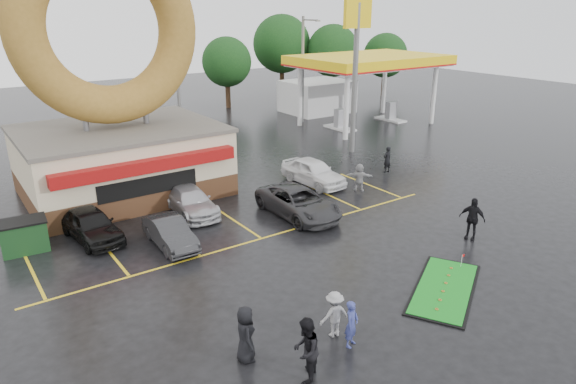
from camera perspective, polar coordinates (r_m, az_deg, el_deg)
ground at (r=20.57m, az=2.16°, el=-8.49°), size 120.00×120.00×0.00m
donut_shop at (r=28.98m, az=-18.56°, el=8.35°), size 10.20×8.70×13.50m
gas_station at (r=47.37m, az=6.40°, el=12.48°), size 12.30×13.65×5.90m
shell_sign at (r=35.72m, az=7.60°, el=15.94°), size 2.20×0.36×10.60m
streetlight_mid at (r=38.66m, az=-12.13°, el=12.10°), size 0.40×2.21×9.00m
streetlight_right at (r=45.49m, az=1.71°, el=13.65°), size 0.40×2.21×9.00m
tree_far_a at (r=57.94m, az=5.01°, el=15.36°), size 5.60×5.60×8.00m
tree_far_b at (r=60.58m, az=10.76°, el=14.68°), size 4.90×4.90×7.00m
tree_far_c at (r=58.67m, az=-0.70°, el=16.12°), size 6.30×6.30×9.00m
tree_far_d at (r=52.93m, az=-6.82°, el=14.15°), size 4.90×4.90×7.00m
car_black at (r=24.32m, az=-21.05°, el=-3.39°), size 2.15×4.33×1.42m
car_dgrey at (r=22.73m, az=-13.00°, el=-4.41°), size 1.37×3.74×1.22m
car_silver at (r=26.05m, az=-10.77°, el=-0.99°), size 2.04×4.47×1.27m
car_grey at (r=25.26m, az=1.15°, el=-1.15°), size 2.33×5.03×1.40m
car_white at (r=29.77m, az=2.83°, el=2.26°), size 2.03×4.50×1.50m
person_blue at (r=16.12m, az=7.09°, el=-14.33°), size 0.66×0.56×1.52m
person_blackjkt at (r=14.65m, az=1.99°, el=-17.16°), size 1.19×1.17×1.93m
person_hoodie at (r=16.48m, az=5.17°, el=-13.37°), size 1.05×0.68×1.54m
person_bystander at (r=15.43m, az=-4.76°, el=-15.46°), size 0.79×0.99×1.76m
person_cameraman at (r=24.07m, az=19.77°, el=-2.80°), size 0.84×1.23×1.93m
person_walker_near at (r=28.91m, az=7.92°, el=1.63°), size 1.38×1.34×1.58m
person_walker_far at (r=32.47m, az=10.96°, el=3.57°), size 0.61×0.41×1.65m
dumpster at (r=24.38m, az=-27.27°, el=-4.43°), size 1.90×1.35×1.30m
putting_green at (r=20.01m, az=16.98°, el=-10.20°), size 5.10×4.11×0.59m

